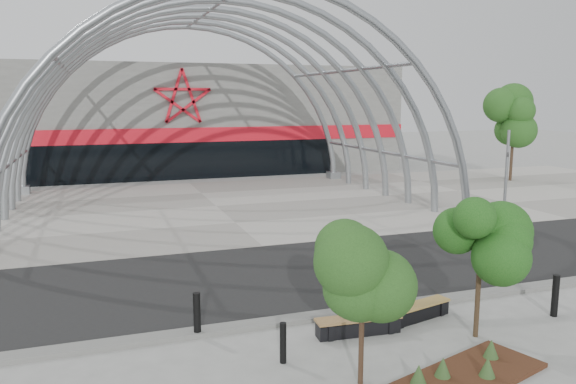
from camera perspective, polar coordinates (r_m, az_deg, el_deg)
name	(u,v)px	position (r m, az deg, el deg)	size (l,w,h in m)	color
ground	(337,312)	(15.31, 5.02, -12.02)	(140.00, 140.00, 0.00)	gray
road	(293,273)	(18.36, 0.52, -8.24)	(140.00, 7.00, 0.02)	black
forecourt	(216,206)	(29.60, -7.32, -1.45)	(60.00, 17.00, 0.04)	gray
kerb	(341,313)	(15.07, 5.42, -12.13)	(60.00, 0.50, 0.12)	slate
arena_building	(169,118)	(46.82, -12.00, 7.32)	(34.00, 15.24, 8.00)	slate
vault_canopy	(216,206)	(29.60, -7.32, -1.46)	(20.80, 15.80, 20.36)	#8F959A
planting_bed	(448,382)	(12.01, 15.93, -18.07)	(4.87, 2.78, 0.49)	#34150E
signal_pole	(506,179)	(25.13, 21.26, 1.19)	(0.30, 0.60, 4.32)	gray
street_tree_0	(363,271)	(10.98, 7.62, -7.92)	(1.43, 1.43, 3.25)	#321F14
street_tree_1	(481,233)	(13.74, 19.05, -3.97)	(1.49, 1.49, 3.52)	#312616
bench_0	(358,326)	(13.94, 7.15, -13.34)	(2.13, 0.60, 0.44)	black
bench_1	(417,312)	(15.06, 13.00, -11.78)	(2.04, 0.91, 0.42)	black
bollard_0	(283,343)	(12.40, -0.50, -15.08)	(0.14, 0.14, 0.90)	black
bollard_1	(197,315)	(13.77, -9.23, -12.21)	(0.17, 0.17, 1.08)	black
bollard_2	(379,308)	(14.33, 9.18, -11.56)	(0.16, 0.16, 0.98)	black
bollard_3	(350,282)	(15.83, 6.31, -9.11)	(0.18, 0.18, 1.13)	black
bollard_4	(555,296)	(16.33, 25.51, -9.48)	(0.18, 0.18, 1.11)	black
bg_tree_1	(514,119)	(41.04, 21.99, 6.92)	(2.70, 2.70, 5.91)	#2E2116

